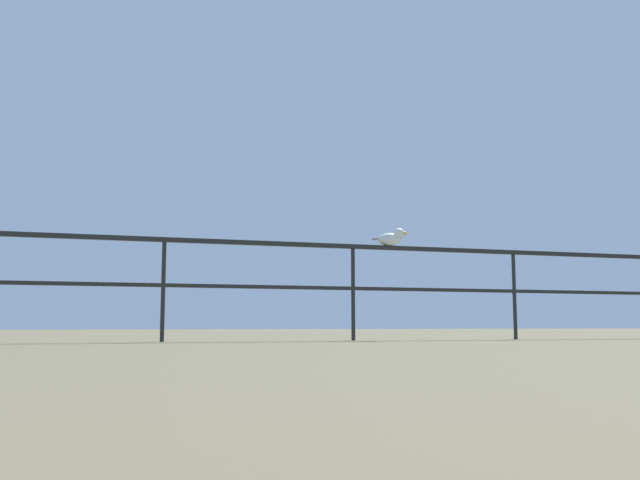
# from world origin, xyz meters

# --- Properties ---
(pier_railing) EXTENTS (21.02, 0.05, 1.08)m
(pier_railing) POSITION_xyz_m (0.00, 9.96, 0.80)
(pier_railing) COLOR black
(pier_railing) RESTS_ON ground_plane
(seagull_on_rail) EXTENTS (0.38, 0.29, 0.20)m
(seagull_on_rail) POSITION_xyz_m (0.47, 9.95, 1.17)
(seagull_on_rail) COLOR silver
(seagull_on_rail) RESTS_ON pier_railing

